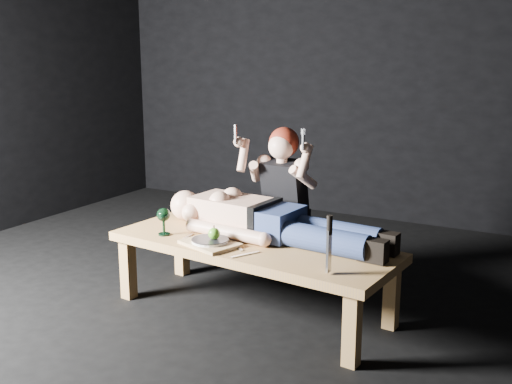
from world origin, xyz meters
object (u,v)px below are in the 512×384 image
lying_man (273,217)px  carving_knife (329,245)px  kneeling_woman (289,203)px  serving_tray (210,244)px  table (252,277)px  goblet (164,222)px

lying_man → carving_knife: bearing=-33.3°
kneeling_woman → serving_tray: 0.78m
table → carving_knife: carving_knife is taller
goblet → kneeling_woman: bearing=54.3°
table → kneeling_woman: size_ratio=1.57×
table → lying_man: (0.07, 0.15, 0.35)m
serving_tray → goblet: bearing=174.4°
table → goblet: goblet is taller
kneeling_woman → lying_man: bearing=-74.4°
carving_knife → serving_tray: bearing=177.3°
lying_man → carving_knife: 0.69m
table → goblet: (-0.55, -0.14, 0.31)m
lying_man → kneeling_woman: 0.45m
carving_knife → goblet: bearing=178.0°
lying_man → carving_knife: carving_knife is taller
kneeling_woman → goblet: (-0.52, -0.72, -0.02)m
lying_man → serving_tray: (-0.26, -0.32, -0.12)m
goblet → serving_tray: bearing=-5.6°
carving_knife → table: bearing=160.3°
kneeling_woman → serving_tray: bearing=-99.0°
table → serving_tray: bearing=-132.5°
table → serving_tray: 0.35m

